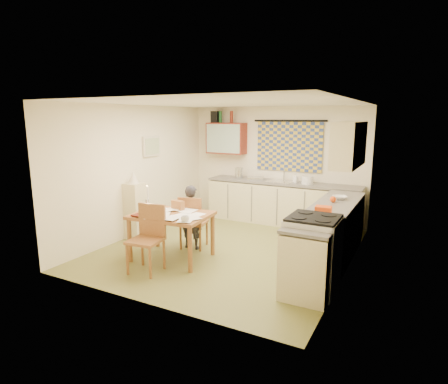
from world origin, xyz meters
The scene contains 44 objects.
floor centered at (0.00, 0.00, -0.01)m, with size 4.00×4.50×0.02m, color olive.
ceiling centered at (0.00, 0.00, 2.51)m, with size 4.00×4.50×0.02m, color white.
wall_back centered at (0.00, 2.26, 1.25)m, with size 4.00×0.02×2.50m, color #F5EAC7.
wall_front centered at (0.00, -2.26, 1.25)m, with size 4.00×0.02×2.50m, color #F5EAC7.
wall_left centered at (-2.01, 0.00, 1.25)m, with size 0.02×4.50×2.50m, color #F5EAC7.
wall_right centered at (2.01, 0.00, 1.25)m, with size 0.02×4.50×2.50m, color #F5EAC7.
window_blind centered at (0.30, 2.22, 1.65)m, with size 1.45×0.03×1.05m, color navy.
curtain_rod centered at (0.30, 2.20, 2.20)m, with size 0.04×0.04×1.60m, color black.
wall_cabinet centered at (-1.15, 2.08, 1.80)m, with size 0.90×0.34×0.70m, color maroon.
wall_cabinet_glass centered at (-1.15, 1.91, 1.80)m, with size 0.84×0.02×0.64m, color #99B2A5.
upper_cabinet_right centered at (1.83, 0.55, 1.85)m, with size 0.34×1.30×0.70m, color beige.
framed_print centered at (-1.97, 0.40, 1.70)m, with size 0.04×0.50×0.40m, color beige.
print_canvas centered at (-1.95, 0.40, 1.70)m, with size 0.01×0.42×0.32m, color silver.
counter_back centered at (0.27, 1.95, 0.45)m, with size 3.30×0.62×0.92m.
counter_right centered at (1.70, 0.04, 0.45)m, with size 0.62×2.95×0.92m.
stove centered at (1.70, -0.92, 0.51)m, with size 0.66×0.66×1.01m.
sink centered at (0.23, 1.95, 0.88)m, with size 0.55×0.45×0.10m, color silver.
tap centered at (0.24, 2.13, 1.06)m, with size 0.03×0.03×0.28m, color silver.
dish_rack centered at (-0.35, 1.95, 0.95)m, with size 0.35×0.30×0.06m, color silver.
kettle centered at (-0.76, 1.95, 1.04)m, with size 0.18×0.18×0.24m, color silver.
mixing_bowl centered at (0.81, 1.95, 1.00)m, with size 0.24×0.24×0.16m, color white.
soap_bottle centered at (0.55, 2.00, 1.02)m, with size 0.11×0.11×0.19m, color white.
bowl centered at (1.70, 0.74, 0.95)m, with size 0.31×0.31×0.06m, color white.
orange_bag centered at (1.70, -0.41, 0.98)m, with size 0.22×0.16×0.12m, color #ED4B0E.
fruit_orange centered at (1.65, 0.45, 0.97)m, with size 0.10×0.10×0.10m, color #ED4B0E.
speaker centered at (-1.44, 2.08, 2.28)m, with size 0.16×0.20×0.26m, color black.
bottle_green centered at (-1.31, 2.08, 2.28)m, with size 0.07×0.07×0.26m, color #195926.
bottle_brown centered at (-1.02, 2.08, 2.28)m, with size 0.07×0.07×0.26m, color maroon.
dining_table centered at (-0.61, -0.84, 0.38)m, with size 1.28×1.01×0.75m.
chair_far centered at (-0.58, -0.24, 0.29)m, with size 0.50×0.50×0.93m.
chair_near centered at (-0.63, -1.46, 0.31)m, with size 0.50×0.50×1.00m.
person centered at (-0.60, -0.29, 0.56)m, with size 0.42×0.29×1.13m, color black.
shelf_stand centered at (-1.84, -0.32, 0.53)m, with size 0.32×0.30×1.07m, color beige.
lampshade centered at (-1.84, -0.32, 1.18)m, with size 0.20×0.20×0.22m, color beige.
letter_rack centered at (-0.66, -0.59, 0.83)m, with size 0.22×0.10×0.16m, color brown.
mug centered at (-0.13, -1.17, 0.80)m, with size 0.16×0.16×0.10m, color white.
magazine centered at (-1.06, -1.14, 0.76)m, with size 0.23×0.30×0.03m, color maroon.
book centered at (-1.03, -0.95, 0.76)m, with size 0.23×0.26×0.02m, color #ED4B0E.
orange_box centered at (-0.87, -1.19, 0.77)m, with size 0.12×0.08×0.04m, color #ED4B0E.
eyeglasses centered at (-0.46, -1.16, 0.76)m, with size 0.13×0.04×0.02m, color black.
candle_holder centered at (-1.10, -0.84, 0.84)m, with size 0.06×0.06×0.18m, color silver.
candle centered at (-1.11, -0.81, 1.04)m, with size 0.02×0.02×0.22m, color white.
candle_flame centered at (-1.09, -0.84, 1.16)m, with size 0.02×0.02×0.02m, color #FFCC66.
papers centered at (-0.60, -0.87, 0.76)m, with size 1.12×0.92×0.03m.
Camera 1 is at (2.87, -5.57, 2.26)m, focal length 30.00 mm.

